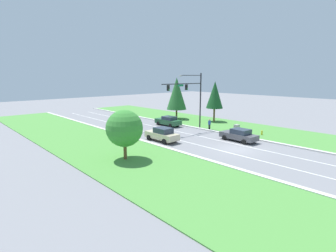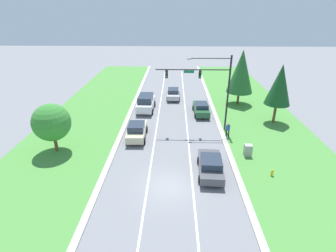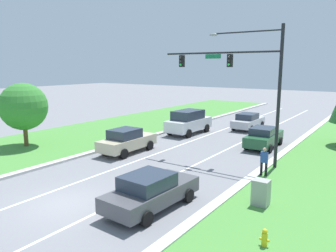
{
  "view_description": "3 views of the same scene",
  "coord_description": "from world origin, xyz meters",
  "px_view_note": "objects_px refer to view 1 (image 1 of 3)",
  "views": [
    {
      "loc": [
        -24.77,
        -15.68,
        8.05
      ],
      "look_at": [
        0.19,
        11.57,
        0.98
      ],
      "focal_mm": 28.0,
      "sensor_mm": 36.0,
      "label": 1
    },
    {
      "loc": [
        0.27,
        -16.97,
        13.07
      ],
      "look_at": [
        -0.37,
        7.85,
        1.67
      ],
      "focal_mm": 28.0,
      "sensor_mm": 36.0,
      "label": 2
    },
    {
      "loc": [
        11.65,
        -8.75,
        6.09
      ],
      "look_at": [
        -2.35,
        11.53,
        1.61
      ],
      "focal_mm": 35.0,
      "sensor_mm": 36.0,
      "label": 3
    }
  ],
  "objects_px": {
    "traffic_signal_mast": "(191,93)",
    "forest_sedan": "(168,121)",
    "utility_cabinet": "(237,129)",
    "conifer_near_right_tree": "(177,94)",
    "champagne_sedan": "(162,134)",
    "oak_near_left_tree": "(124,128)",
    "white_suv": "(126,124)",
    "conifer_far_right_tree": "(215,95)",
    "silver_sedan": "(127,119)",
    "pedestrian": "(209,124)",
    "fire_hydrant": "(262,133)",
    "graphite_sedan": "(239,135)"
  },
  "relations": [
    {
      "from": "traffic_signal_mast",
      "to": "forest_sedan",
      "type": "xyz_separation_m",
      "value": [
        -0.11,
        4.81,
        -4.83
      ]
    },
    {
      "from": "utility_cabinet",
      "to": "conifer_near_right_tree",
      "type": "distance_m",
      "value": 15.34
    },
    {
      "from": "champagne_sedan",
      "to": "oak_near_left_tree",
      "type": "height_order",
      "value": "oak_near_left_tree"
    },
    {
      "from": "utility_cabinet",
      "to": "conifer_near_right_tree",
      "type": "relative_size",
      "value": 0.16
    },
    {
      "from": "forest_sedan",
      "to": "oak_near_left_tree",
      "type": "height_order",
      "value": "oak_near_left_tree"
    },
    {
      "from": "forest_sedan",
      "to": "champagne_sedan",
      "type": "height_order",
      "value": "champagne_sedan"
    },
    {
      "from": "white_suv",
      "to": "conifer_far_right_tree",
      "type": "height_order",
      "value": "conifer_far_right_tree"
    },
    {
      "from": "champagne_sedan",
      "to": "oak_near_left_tree",
      "type": "relative_size",
      "value": 0.95
    },
    {
      "from": "silver_sedan",
      "to": "conifer_near_right_tree",
      "type": "bearing_deg",
      "value": -15.35
    },
    {
      "from": "forest_sedan",
      "to": "champagne_sedan",
      "type": "distance_m",
      "value": 10.38
    },
    {
      "from": "champagne_sedan",
      "to": "conifer_far_right_tree",
      "type": "distance_m",
      "value": 17.22
    },
    {
      "from": "champagne_sedan",
      "to": "utility_cabinet",
      "type": "bearing_deg",
      "value": -19.02
    },
    {
      "from": "traffic_signal_mast",
      "to": "white_suv",
      "type": "relative_size",
      "value": 1.66
    },
    {
      "from": "champagne_sedan",
      "to": "pedestrian",
      "type": "bearing_deg",
      "value": 1.24
    },
    {
      "from": "champagne_sedan",
      "to": "conifer_far_right_tree",
      "type": "bearing_deg",
      "value": 14.35
    },
    {
      "from": "white_suv",
      "to": "utility_cabinet",
      "type": "bearing_deg",
      "value": -45.72
    },
    {
      "from": "pedestrian",
      "to": "traffic_signal_mast",
      "type": "bearing_deg",
      "value": -45.23
    },
    {
      "from": "forest_sedan",
      "to": "pedestrian",
      "type": "xyz_separation_m",
      "value": [
        2.27,
        -6.74,
        0.14
      ]
    },
    {
      "from": "traffic_signal_mast",
      "to": "conifer_near_right_tree",
      "type": "relative_size",
      "value": 1.09
    },
    {
      "from": "traffic_signal_mast",
      "to": "white_suv",
      "type": "bearing_deg",
      "value": 141.51
    },
    {
      "from": "traffic_signal_mast",
      "to": "fire_hydrant",
      "type": "distance_m",
      "value": 11.52
    },
    {
      "from": "white_suv",
      "to": "conifer_far_right_tree",
      "type": "bearing_deg",
      "value": -11.78
    },
    {
      "from": "forest_sedan",
      "to": "oak_near_left_tree",
      "type": "relative_size",
      "value": 0.96
    },
    {
      "from": "white_suv",
      "to": "fire_hydrant",
      "type": "distance_m",
      "value": 19.42
    },
    {
      "from": "forest_sedan",
      "to": "utility_cabinet",
      "type": "distance_m",
      "value": 11.26
    },
    {
      "from": "graphite_sedan",
      "to": "conifer_near_right_tree",
      "type": "distance_m",
      "value": 18.92
    },
    {
      "from": "graphite_sedan",
      "to": "pedestrian",
      "type": "relative_size",
      "value": 2.82
    },
    {
      "from": "pedestrian",
      "to": "conifer_near_right_tree",
      "type": "bearing_deg",
      "value": -111.15
    },
    {
      "from": "champagne_sedan",
      "to": "pedestrian",
      "type": "xyz_separation_m",
      "value": [
        9.83,
        0.37,
        0.06
      ]
    },
    {
      "from": "silver_sedan",
      "to": "conifer_far_right_tree",
      "type": "relative_size",
      "value": 0.65
    },
    {
      "from": "traffic_signal_mast",
      "to": "white_suv",
      "type": "distance_m",
      "value": 10.63
    },
    {
      "from": "silver_sedan",
      "to": "champagne_sedan",
      "type": "height_order",
      "value": "champagne_sedan"
    },
    {
      "from": "oak_near_left_tree",
      "to": "conifer_far_right_tree",
      "type": "relative_size",
      "value": 0.68
    },
    {
      "from": "fire_hydrant",
      "to": "utility_cabinet",
      "type": "bearing_deg",
      "value": 111.21
    },
    {
      "from": "graphite_sedan",
      "to": "utility_cabinet",
      "type": "height_order",
      "value": "graphite_sedan"
    },
    {
      "from": "forest_sedan",
      "to": "silver_sedan",
      "type": "bearing_deg",
      "value": 118.3
    },
    {
      "from": "white_suv",
      "to": "forest_sedan",
      "type": "distance_m",
      "value": 7.53
    },
    {
      "from": "silver_sedan",
      "to": "fire_hydrant",
      "type": "bearing_deg",
      "value": -67.63
    },
    {
      "from": "traffic_signal_mast",
      "to": "fire_hydrant",
      "type": "relative_size",
      "value": 12.12
    },
    {
      "from": "white_suv",
      "to": "silver_sedan",
      "type": "height_order",
      "value": "white_suv"
    },
    {
      "from": "silver_sedan",
      "to": "pedestrian",
      "type": "distance_m",
      "value": 14.45
    },
    {
      "from": "white_suv",
      "to": "champagne_sedan",
      "type": "relative_size",
      "value": 1.09
    },
    {
      "from": "pedestrian",
      "to": "oak_near_left_tree",
      "type": "relative_size",
      "value": 0.34
    },
    {
      "from": "traffic_signal_mast",
      "to": "conifer_far_right_tree",
      "type": "relative_size",
      "value": 1.18
    },
    {
      "from": "pedestrian",
      "to": "conifer_far_right_tree",
      "type": "distance_m",
      "value": 8.46
    },
    {
      "from": "utility_cabinet",
      "to": "pedestrian",
      "type": "distance_m",
      "value": 4.17
    },
    {
      "from": "fire_hydrant",
      "to": "conifer_far_right_tree",
      "type": "distance_m",
      "value": 12.71
    },
    {
      "from": "conifer_near_right_tree",
      "to": "graphite_sedan",
      "type": "bearing_deg",
      "value": -109.21
    },
    {
      "from": "conifer_far_right_tree",
      "to": "oak_near_left_tree",
      "type": "bearing_deg",
      "value": -162.36
    },
    {
      "from": "silver_sedan",
      "to": "oak_near_left_tree",
      "type": "xyz_separation_m",
      "value": [
        -11.36,
        -16.64,
        2.3
      ]
    }
  ]
}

